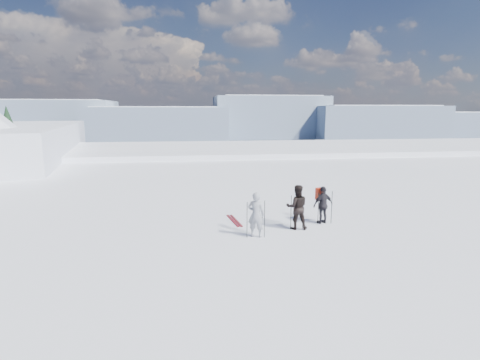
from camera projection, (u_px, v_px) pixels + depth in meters
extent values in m
plane|color=white|center=(211.00, 223.00, 73.94)|extent=(220.00, 208.01, 71.62)
cube|color=white|center=(226.00, 208.00, 42.70)|extent=(180.00, 16.00, 14.00)
plane|color=navy|center=(194.00, 154.00, 300.26)|extent=(820.00, 820.00, 0.00)
cube|color=slate|center=(58.00, 120.00, 450.08)|extent=(130.00, 80.00, 46.00)
cube|color=white|center=(56.00, 103.00, 446.43)|extent=(110.50, 70.00, 8.00)
cube|color=slate|center=(157.00, 124.00, 437.58)|extent=(160.00, 80.00, 38.00)
cube|color=white|center=(157.00, 110.00, 434.65)|extent=(136.00, 70.00, 8.00)
cube|color=slate|center=(269.00, 117.00, 484.17)|extent=(140.00, 80.00, 52.00)
cube|color=white|center=(269.00, 99.00, 479.97)|extent=(119.00, 70.00, 8.00)
cube|color=slate|center=(375.00, 122.00, 473.36)|extent=(160.00, 80.00, 40.00)
cube|color=white|center=(376.00, 109.00, 470.25)|extent=(136.00, 70.00, 8.00)
cube|color=slate|center=(445.00, 124.00, 519.30)|extent=(130.00, 80.00, 32.00)
cube|color=white|center=(446.00, 115.00, 516.92)|extent=(110.50, 70.00, 8.00)
cube|color=#2D2B28|center=(44.00, 221.00, 46.07)|extent=(21.55, 17.87, 14.25)
cone|color=black|center=(63.00, 178.00, 41.61)|extent=(5.60, 5.60, 10.00)
cone|color=black|center=(8.00, 191.00, 37.28)|extent=(5.04, 5.04, 9.00)
cone|color=black|center=(63.00, 174.00, 44.40)|extent=(5.60, 5.60, 10.00)
cone|color=black|center=(12.00, 164.00, 42.49)|extent=(7.28, 7.28, 13.00)
cone|color=black|center=(37.00, 177.00, 39.31)|extent=(6.16, 6.16, 11.00)
imported|color=gray|center=(256.00, 215.00, 13.18)|extent=(0.69, 0.59, 1.62)
imported|color=black|center=(297.00, 207.00, 14.07)|extent=(0.91, 0.75, 1.70)
imported|color=black|center=(323.00, 205.00, 14.78)|extent=(0.94, 0.59, 1.50)
cube|color=red|center=(320.00, 179.00, 14.82)|extent=(0.36, 0.26, 0.48)
cylinder|color=black|center=(247.00, 220.00, 13.12)|extent=(0.02, 0.02, 1.29)
cylinder|color=black|center=(265.00, 219.00, 13.12)|extent=(0.02, 0.02, 1.34)
cylinder|color=black|center=(291.00, 212.00, 14.03)|extent=(0.02, 0.02, 1.31)
cylinder|color=black|center=(303.00, 213.00, 14.11)|extent=(0.02, 0.02, 1.20)
cylinder|color=black|center=(318.00, 209.00, 14.68)|extent=(0.02, 0.02, 1.26)
cylinder|color=black|center=(332.00, 207.00, 14.75)|extent=(0.02, 0.02, 1.32)
cube|color=black|center=(233.00, 221.00, 15.21)|extent=(0.34, 1.69, 0.03)
cube|color=black|center=(236.00, 220.00, 15.23)|extent=(0.33, 1.70, 0.03)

